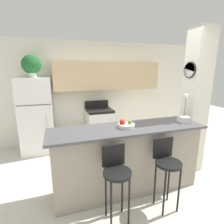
# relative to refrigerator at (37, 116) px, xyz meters

# --- Properties ---
(ground_plane) EXTENTS (14.00, 14.00, 0.00)m
(ground_plane) POSITION_rel_refrigerator_xyz_m (1.43, -1.88, -0.85)
(ground_plane) COLOR beige
(wall_back) EXTENTS (5.60, 0.38, 2.55)m
(wall_back) POSITION_rel_refrigerator_xyz_m (1.55, 0.30, 0.60)
(wall_back) COLOR silver
(wall_back) RESTS_ON ground_plane
(pillar_right) EXTENTS (0.38, 0.32, 2.55)m
(pillar_right) POSITION_rel_refrigerator_xyz_m (2.81, -1.66, 0.43)
(pillar_right) COLOR silver
(pillar_right) RESTS_ON ground_plane
(counter_bar) EXTENTS (2.32, 0.64, 1.04)m
(counter_bar) POSITION_rel_refrigerator_xyz_m (1.43, -1.88, -0.33)
(counter_bar) COLOR gray
(counter_bar) RESTS_ON ground_plane
(refrigerator) EXTENTS (0.70, 0.65, 1.70)m
(refrigerator) POSITION_rel_refrigerator_xyz_m (0.00, 0.00, 0.00)
(refrigerator) COLOR white
(refrigerator) RESTS_ON ground_plane
(stove_range) EXTENTS (0.62, 0.65, 1.07)m
(stove_range) POSITION_rel_refrigerator_xyz_m (1.45, 0.01, -0.39)
(stove_range) COLOR white
(stove_range) RESTS_ON ground_plane
(bar_stool_left) EXTENTS (0.34, 0.34, 0.97)m
(bar_stool_left) POSITION_rel_refrigerator_xyz_m (1.08, -2.37, -0.21)
(bar_stool_left) COLOR black
(bar_stool_left) RESTS_ON ground_plane
(bar_stool_right) EXTENTS (0.34, 0.34, 0.97)m
(bar_stool_right) POSITION_rel_refrigerator_xyz_m (1.78, -2.37, -0.21)
(bar_stool_right) COLOR black
(bar_stool_right) RESTS_ON ground_plane
(potted_plant_on_fridge) EXTENTS (0.39, 0.39, 0.47)m
(potted_plant_on_fridge) POSITION_rel_refrigerator_xyz_m (-0.00, 0.00, 1.11)
(potted_plant_on_fridge) COLOR silver
(potted_plant_on_fridge) RESTS_ON refrigerator
(orchid_vase) EXTENTS (0.15, 0.15, 0.46)m
(orchid_vase) POSITION_rel_refrigerator_xyz_m (2.38, -1.91, 0.29)
(orchid_vase) COLOR white
(orchid_vase) RESTS_ON counter_bar
(fruit_bowl) EXTENTS (0.25, 0.25, 0.12)m
(fruit_bowl) POSITION_rel_refrigerator_xyz_m (1.39, -1.87, 0.22)
(fruit_bowl) COLOR silver
(fruit_bowl) RESTS_ON counter_bar
(trash_bin) EXTENTS (0.28, 0.28, 0.38)m
(trash_bin) POSITION_rel_refrigerator_xyz_m (0.57, -0.21, -0.66)
(trash_bin) COLOR #59595B
(trash_bin) RESTS_ON ground_plane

